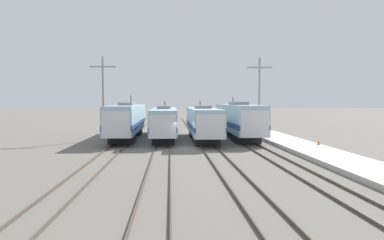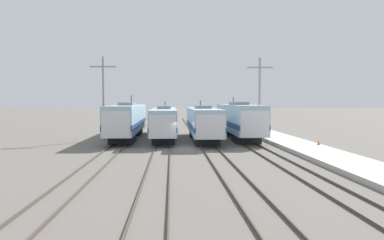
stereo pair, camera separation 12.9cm
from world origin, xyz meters
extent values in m
plane|color=#666059|center=(0.00, 0.00, 0.00)|extent=(400.00, 400.00, 0.00)
cube|color=#4C4238|center=(-7.35, 0.00, 0.07)|extent=(0.07, 120.00, 0.15)
cube|color=#4C4238|center=(-5.91, 0.00, 0.07)|extent=(0.07, 120.00, 0.15)
cube|color=#4C4238|center=(-2.93, 0.00, 0.07)|extent=(0.07, 120.00, 0.15)
cube|color=#4C4238|center=(-1.49, 0.00, 0.07)|extent=(0.07, 120.00, 0.15)
cube|color=#4C4238|center=(1.49, 0.00, 0.07)|extent=(0.07, 120.00, 0.15)
cube|color=#4C4238|center=(2.93, 0.00, 0.07)|extent=(0.07, 120.00, 0.15)
cube|color=#4C4238|center=(5.91, 0.00, 0.07)|extent=(0.07, 120.00, 0.15)
cube|color=#4C4238|center=(7.35, 0.00, 0.07)|extent=(0.07, 120.00, 0.15)
cube|color=#232326|center=(-6.63, 5.00, 0.47)|extent=(2.53, 4.21, 0.95)
cube|color=#232326|center=(-6.63, 14.57, 0.47)|extent=(2.53, 4.21, 0.95)
cube|color=#9EBCCC|center=(-6.63, 9.79, 2.46)|extent=(2.97, 19.15, 3.03)
cube|color=navy|center=(-6.63, 9.79, 1.86)|extent=(3.01, 19.19, 0.54)
cube|color=silver|center=(-6.63, 1.12, 2.24)|extent=(2.74, 2.02, 2.57)
cube|color=black|center=(-6.63, 0.20, 2.80)|extent=(2.33, 0.08, 0.72)
cube|color=gray|center=(-6.63, 9.79, 4.15)|extent=(1.64, 4.79, 0.35)
cylinder|color=#38383D|center=(-6.63, 14.00, 4.61)|extent=(0.12, 0.12, 1.26)
cube|color=#232326|center=(-2.21, 4.61, 0.47)|extent=(2.37, 4.33, 0.95)
cube|color=#232326|center=(-2.21, 14.45, 0.47)|extent=(2.37, 4.33, 0.95)
cube|color=#9EBCCC|center=(-2.21, 9.53, 2.26)|extent=(2.78, 19.67, 2.63)
cube|color=navy|center=(-2.21, 9.53, 1.74)|extent=(2.82, 19.71, 0.47)
cube|color=silver|center=(-2.21, 0.55, 2.07)|extent=(2.56, 1.91, 2.23)
cube|color=black|center=(-2.21, -0.33, 2.56)|extent=(2.18, 0.08, 0.63)
cube|color=gray|center=(-2.21, 9.53, 3.75)|extent=(1.53, 4.92, 0.35)
cylinder|color=#38383D|center=(-2.21, 13.86, 4.02)|extent=(0.12, 0.12, 0.88)
cube|color=#232326|center=(2.21, 2.87, 0.47)|extent=(2.52, 3.71, 0.95)
cube|color=#232326|center=(2.21, 11.30, 0.47)|extent=(2.52, 3.71, 0.95)
cube|color=#9EBCCC|center=(2.21, 7.08, 2.30)|extent=(2.96, 16.86, 2.70)
cube|color=navy|center=(2.21, 7.08, 1.76)|extent=(3.00, 16.90, 0.49)
cube|color=silver|center=(2.21, -0.31, 2.10)|extent=(2.73, 2.28, 2.29)
cube|color=black|center=(2.21, -1.37, 2.60)|extent=(2.32, 0.08, 0.64)
cube|color=gray|center=(2.21, 7.08, 3.82)|extent=(1.63, 4.22, 0.35)
cylinder|color=#38383D|center=(2.21, 10.79, 4.10)|extent=(0.12, 0.12, 0.90)
cube|color=#232326|center=(6.63, 4.37, 0.47)|extent=(2.59, 3.85, 0.95)
cube|color=#232326|center=(6.63, 13.12, 0.47)|extent=(2.59, 3.85, 0.95)
cube|color=#9EBCCC|center=(6.63, 8.75, 2.50)|extent=(3.05, 17.49, 3.09)
cube|color=navy|center=(6.63, 8.75, 1.88)|extent=(3.09, 17.53, 0.56)
cube|color=silver|center=(6.63, 0.90, 2.26)|extent=(2.80, 2.00, 2.63)
cube|color=black|center=(6.63, -0.02, 2.84)|extent=(2.38, 0.08, 0.74)
cube|color=gray|center=(6.63, 8.75, 4.22)|extent=(1.67, 4.37, 0.35)
cylinder|color=#38383D|center=(6.63, 12.60, 4.52)|extent=(0.12, 0.12, 0.96)
cylinder|color=gray|center=(-9.12, 7.79, 4.76)|extent=(0.25, 0.25, 9.53)
cube|color=gray|center=(-9.12, 7.79, 8.38)|extent=(2.99, 0.16, 0.16)
cylinder|color=gray|center=(8.91, 7.79, 4.76)|extent=(0.25, 0.25, 9.53)
cube|color=gray|center=(8.91, 7.79, 8.38)|extent=(2.99, 0.16, 0.16)
cube|color=#B7B5AD|center=(10.94, 0.00, 0.18)|extent=(4.00, 120.00, 0.35)
cone|color=orange|center=(12.52, -0.97, 0.58)|extent=(0.30, 0.30, 0.45)
camera|label=1|loc=(-1.51, -35.41, 4.48)|focal=35.00mm
camera|label=2|loc=(-1.38, -35.42, 4.48)|focal=35.00mm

